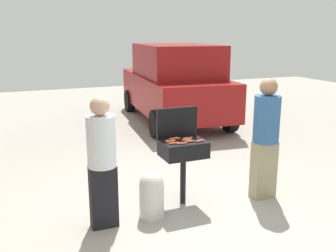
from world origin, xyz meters
TOP-DOWN VIEW (x-y plane):
  - ground_plane at (0.00, 0.00)m, footprint 24.00×24.00m
  - bbq_grill at (-0.07, 0.17)m, footprint 0.60×0.44m
  - grill_lid_open at (-0.07, 0.39)m, footprint 0.60×0.05m
  - hot_dog_0 at (-0.25, 0.07)m, footprint 0.13×0.03m
  - hot_dog_1 at (0.11, 0.04)m, footprint 0.13×0.04m
  - hot_dog_2 at (-0.01, 0.19)m, footprint 0.13×0.04m
  - hot_dog_3 at (-0.16, 0.03)m, footprint 0.13×0.04m
  - hot_dog_4 at (-0.26, 0.17)m, footprint 0.13×0.03m
  - hot_dog_5 at (-0.03, 0.15)m, footprint 0.13×0.03m
  - hot_dog_6 at (0.03, 0.23)m, footprint 0.13×0.03m
  - hot_dog_7 at (-0.25, 0.21)m, footprint 0.13×0.03m
  - hot_dog_8 at (-0.14, 0.27)m, footprint 0.13×0.04m
  - hot_dog_9 at (-0.02, 0.08)m, footprint 0.13×0.03m
  - hot_dog_10 at (-0.16, 0.30)m, footprint 0.13×0.04m
  - propane_tank at (-0.61, -0.06)m, footprint 0.32×0.32m
  - person_left at (-1.24, -0.06)m, footprint 0.34×0.34m
  - person_right at (1.09, -0.08)m, footprint 0.36×0.36m
  - parked_minivan at (1.84, 4.88)m, footprint 2.37×4.56m

SIDE VIEW (x-z plane):
  - ground_plane at x=0.00m, z-range 0.00..0.00m
  - propane_tank at x=-0.61m, z-range 0.01..0.63m
  - bbq_grill at x=-0.07m, z-range 0.31..1.21m
  - person_left at x=-1.24m, z-range 0.07..1.69m
  - hot_dog_0 at x=-0.25m, z-range 0.90..0.93m
  - hot_dog_1 at x=0.11m, z-range 0.90..0.93m
  - hot_dog_2 at x=-0.01m, z-range 0.90..0.93m
  - hot_dog_3 at x=-0.16m, z-range 0.90..0.93m
  - hot_dog_4 at x=-0.26m, z-range 0.90..0.93m
  - hot_dog_5 at x=-0.03m, z-range 0.90..0.93m
  - hot_dog_6 at x=0.03m, z-range 0.90..0.93m
  - hot_dog_7 at x=-0.25m, z-range 0.90..0.93m
  - hot_dog_8 at x=-0.14m, z-range 0.90..0.93m
  - hot_dog_9 at x=-0.02m, z-range 0.90..0.93m
  - hot_dog_10 at x=-0.16m, z-range 0.90..0.93m
  - person_right at x=1.09m, z-range 0.07..1.80m
  - parked_minivan at x=1.84m, z-range 0.02..2.04m
  - grill_lid_open at x=-0.07m, z-range 0.90..1.32m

